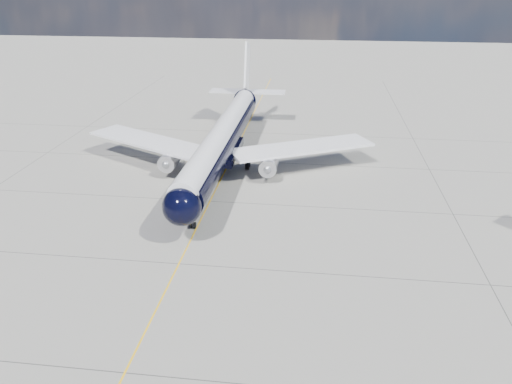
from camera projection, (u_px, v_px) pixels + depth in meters
The scene contains 3 objects.
ground at pixel (218, 186), 68.25m from camera, with size 320.00×320.00×0.00m, color gray.
taxiway_centerline at pixel (210, 201), 63.71m from camera, with size 0.16×160.00×0.01m, color #F7B40D.
main_airliner at pixel (224, 137), 72.78m from camera, with size 44.00×53.41×15.46m.
Camera 1 is at (13.03, -31.57, 26.95)m, focal length 35.00 mm.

